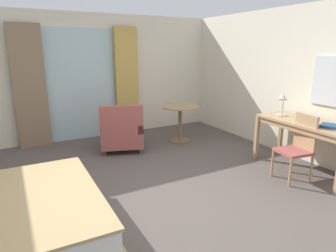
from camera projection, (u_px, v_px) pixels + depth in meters
ground at (150, 205)px, 3.65m from camera, size 6.44×6.87×0.10m
wall_back at (83, 77)px, 6.01m from camera, size 6.04×0.12×2.53m
wall_right at (316, 85)px, 4.69m from camera, size 0.12×6.47×2.53m
balcony_glass_door at (81, 85)px, 5.95m from camera, size 1.46×0.02×2.23m
curtain_panel_left at (30, 87)px, 5.42m from camera, size 0.57×0.10×2.28m
curtain_panel_right at (127, 82)px, 6.30m from camera, size 0.49×0.10×2.28m
writing_desk at (308, 128)px, 4.39m from camera, size 0.66×1.53×0.78m
desk_chair at (298, 145)px, 4.16m from camera, size 0.46×0.45×0.95m
desk_lamp at (283, 100)px, 4.61m from camera, size 0.30×0.26×0.41m
closed_book at (334, 126)px, 4.03m from camera, size 0.34×0.38×0.04m
armchair_by_window at (122, 133)px, 5.39m from camera, size 0.95×0.96×0.89m
round_cafe_table at (180, 115)px, 5.88m from camera, size 0.73×0.73×0.73m
wall_mirror at (330, 81)px, 4.39m from camera, size 0.02×0.56×0.74m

